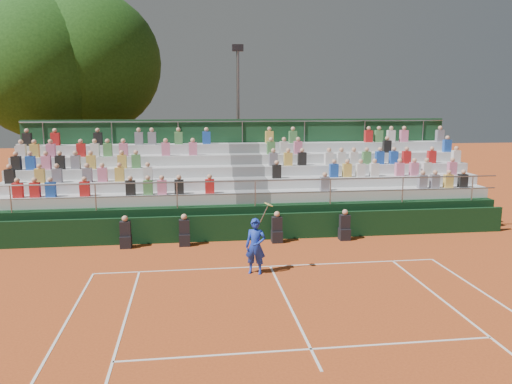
{
  "coord_description": "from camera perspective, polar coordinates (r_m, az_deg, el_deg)",
  "views": [
    {
      "loc": [
        -2.44,
        -15.1,
        5.18
      ],
      "look_at": [
        0.0,
        3.5,
        1.8
      ],
      "focal_mm": 35.0,
      "sensor_mm": 36.0,
      "label": 1
    }
  ],
  "objects": [
    {
      "name": "courtside_wall",
      "position": [
        19.05,
        0.12,
        -4.01
      ],
      "size": [
        20.0,
        0.15,
        1.0
      ],
      "primitive_type": "cube",
      "color": "black",
      "rests_on": "ground"
    },
    {
      "name": "tree_east",
      "position": [
        29.58,
        -18.41,
        13.8
      ],
      "size": [
        7.64,
        7.64,
        11.12
      ],
      "color": "#3A2715",
      "rests_on": "ground"
    },
    {
      "name": "tree_west",
      "position": [
        29.08,
        -23.29,
        12.83
      ],
      "size": [
        7.31,
        7.31,
        10.58
      ],
      "color": "#3A2715",
      "rests_on": "ground"
    },
    {
      "name": "line_officials",
      "position": [
        18.53,
        -2.45,
        -4.5
      ],
      "size": [
        8.55,
        0.4,
        1.19
      ],
      "color": "black",
      "rests_on": "ground"
    },
    {
      "name": "floodlight_mast",
      "position": [
        27.53,
        -2.06,
        9.39
      ],
      "size": [
        0.6,
        0.25,
        8.22
      ],
      "color": "gray",
      "rests_on": "ground"
    },
    {
      "name": "ground",
      "position": [
        16.15,
        1.63,
        -8.5
      ],
      "size": [
        90.0,
        90.0,
        0.0
      ],
      "primitive_type": "plane",
      "color": "#BB4D1F",
      "rests_on": "ground"
    },
    {
      "name": "tennis_player",
      "position": [
        15.27,
        -0.04,
        -6.2
      ],
      "size": [
        0.9,
        0.6,
        2.22
      ],
      "color": "#1937BD",
      "rests_on": "ground"
    },
    {
      "name": "grandstand",
      "position": [
        22.06,
        -1.02,
        -0.5
      ],
      "size": [
        20.0,
        5.2,
        4.4
      ],
      "color": "black",
      "rests_on": "ground"
    }
  ]
}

